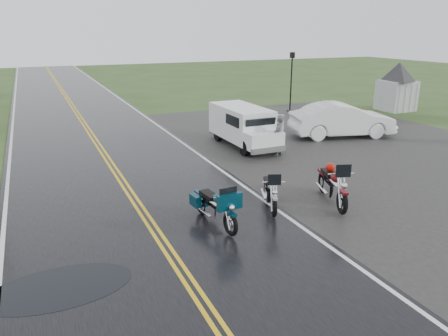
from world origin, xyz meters
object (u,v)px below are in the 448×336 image
(sedan_white, at_px, (342,120))
(lamp_post_far_right, at_px, (291,82))
(motorcycle_silver, at_px, (274,198))
(van_white, at_px, (245,135))
(visitor_center, at_px, (399,74))
(person_at_van, at_px, (279,136))
(motorcycle_red, at_px, (343,193))
(motorcycle_teal, at_px, (231,214))

(sedan_white, bearing_deg, lamp_post_far_right, 3.11)
(motorcycle_silver, height_order, van_white, van_white)
(visitor_center, bearing_deg, van_white, -157.50)
(van_white, bearing_deg, person_at_van, -21.15)
(motorcycle_red, relative_size, person_at_van, 1.42)
(motorcycle_red, height_order, motorcycle_teal, motorcycle_red)
(visitor_center, height_order, sedan_white, visitor_center)
(van_white, height_order, person_at_van, van_white)
(sedan_white, xyz_separation_m, lamp_post_far_right, (1.43, 7.17, 1.10))
(motorcycle_teal, relative_size, person_at_van, 1.28)
(visitor_center, height_order, motorcycle_silver, visitor_center)
(motorcycle_red, relative_size, van_white, 0.52)
(motorcycle_silver, relative_size, person_at_van, 1.20)
(person_at_van, bearing_deg, visitor_center, 171.34)
(motorcycle_red, relative_size, sedan_white, 0.48)
(motorcycle_silver, distance_m, sedan_white, 11.11)
(motorcycle_teal, distance_m, lamp_post_far_right, 19.01)
(sedan_white, relative_size, lamp_post_far_right, 1.33)
(motorcycle_red, height_order, motorcycle_silver, motorcycle_red)
(person_at_van, xyz_separation_m, sedan_white, (4.74, 1.70, -0.03))
(visitor_center, xyz_separation_m, van_white, (-14.40, -5.96, -1.46))
(motorcycle_red, xyz_separation_m, sedan_white, (6.35, 8.06, 0.12))
(motorcycle_silver, bearing_deg, van_white, 92.59)
(person_at_van, bearing_deg, motorcycle_red, 40.76)
(motorcycle_silver, distance_m, lamp_post_far_right, 17.56)
(visitor_center, distance_m, sedan_white, 9.69)
(motorcycle_teal, bearing_deg, person_at_van, 44.51)
(lamp_post_far_right, bearing_deg, sedan_white, -101.28)
(visitor_center, distance_m, motorcycle_red, 19.54)
(visitor_center, height_order, lamp_post_far_right, visitor_center)
(visitor_center, relative_size, motorcycle_silver, 7.52)
(motorcycle_red, height_order, lamp_post_far_right, lamp_post_far_right)
(motorcycle_teal, relative_size, van_white, 0.47)
(van_white, height_order, lamp_post_far_right, lamp_post_far_right)
(motorcycle_teal, distance_m, sedan_white, 12.77)
(motorcycle_silver, height_order, lamp_post_far_right, lamp_post_far_right)
(sedan_white, bearing_deg, person_at_van, 124.12)
(motorcycle_red, bearing_deg, visitor_center, 60.31)
(motorcycle_red, distance_m, motorcycle_teal, 3.61)
(van_white, bearing_deg, visitor_center, 21.90)
(motorcycle_silver, relative_size, lamp_post_far_right, 0.54)
(motorcycle_red, bearing_deg, motorcycle_teal, -161.78)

